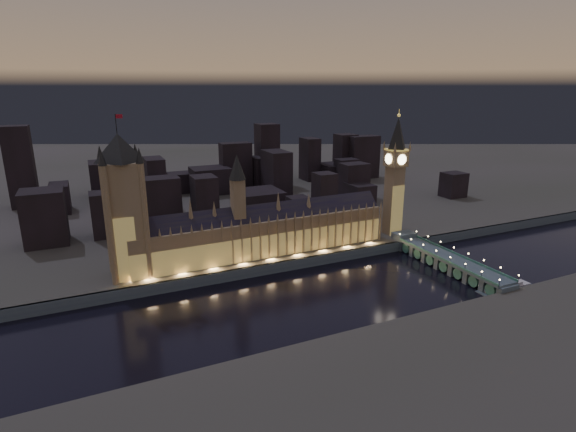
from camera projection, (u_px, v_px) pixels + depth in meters
name	position (u px, v px, depth m)	size (l,w,h in m)	color
ground_plane	(315.00, 292.00, 300.46)	(2000.00, 2000.00, 0.00)	black
north_bank	(171.00, 166.00, 754.04)	(2000.00, 960.00, 8.00)	#3B3D2E
embankment_wall	(290.00, 265.00, 335.19)	(2000.00, 2.50, 8.00)	#404B58
palace_of_westminster	(263.00, 231.00, 341.96)	(202.00, 24.48, 78.00)	olive
victoria_tower	(124.00, 199.00, 293.82)	(31.68, 31.68, 108.07)	olive
elizabeth_tower	(396.00, 166.00, 378.65)	(18.00, 18.00, 106.70)	olive
westminster_bridge	(445.00, 260.00, 338.87)	(18.21, 113.00, 15.90)	#404B58
river_boat	(506.00, 287.00, 304.68)	(45.22, 11.25, 4.50)	#404B58
city_backdrop	(241.00, 176.00, 521.10)	(475.73, 215.63, 85.63)	black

